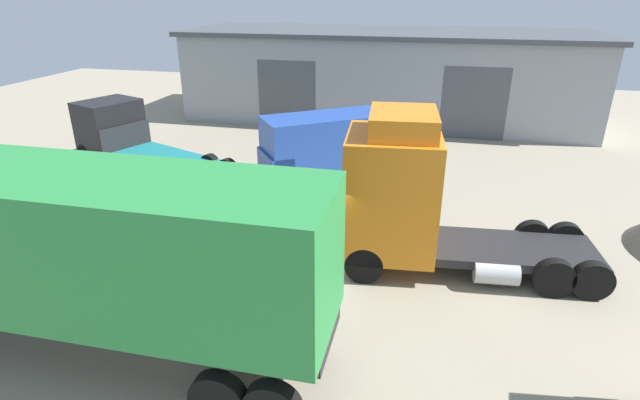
# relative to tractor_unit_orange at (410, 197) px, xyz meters

# --- Properties ---
(ground_plane) EXTENTS (60.00, 60.00, 0.00)m
(ground_plane) POSITION_rel_tractor_unit_orange_xyz_m (-2.62, -0.74, -2.03)
(ground_plane) COLOR gray
(warehouse_building) EXTENTS (22.55, 7.76, 4.92)m
(warehouse_building) POSITION_rel_tractor_unit_orange_xyz_m (-2.62, 16.89, 0.44)
(warehouse_building) COLOR #93999E
(warehouse_building) RESTS_ON ground_plane
(tractor_unit_orange) EXTENTS (6.93, 3.11, 4.32)m
(tractor_unit_orange) POSITION_rel_tractor_unit_orange_xyz_m (0.00, 0.00, 0.00)
(tractor_unit_orange) COLOR orange
(tractor_unit_orange) RESTS_ON ground_plane
(container_trailer_green) EXTENTS (12.07, 2.60, 4.09)m
(container_trailer_green) POSITION_rel_tractor_unit_orange_xyz_m (-6.98, -5.29, 0.57)
(container_trailer_green) COLOR #28843D
(container_trailer_green) RESTS_ON ground_plane
(delivery_van_blue) EXTENTS (5.64, 4.87, 2.52)m
(delivery_van_blue) POSITION_rel_tractor_unit_orange_xyz_m (-3.70, 6.42, -0.65)
(delivery_van_blue) COLOR #2347A3
(delivery_van_blue) RESTS_ON ground_plane
(flatbed_truck_black) EXTENTS (7.93, 5.04, 2.65)m
(flatbed_truck_black) POSITION_rel_tractor_unit_orange_xyz_m (-12.42, 5.81, -0.76)
(flatbed_truck_black) COLOR black
(flatbed_truck_black) RESTS_ON ground_plane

